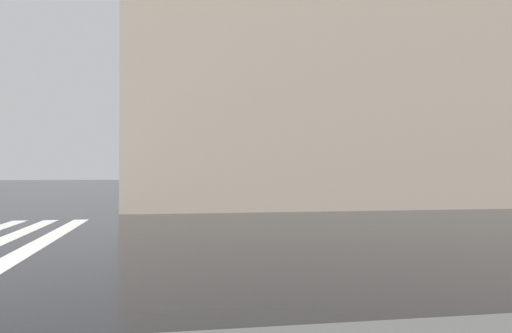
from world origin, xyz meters
TOP-DOWN VIEW (x-y plane):
  - haussmann_block_corner at (21.91, -17.93)m, footprint 18.81×28.16m

SIDE VIEW (x-z plane):
  - haussmann_block_corner at x=21.91m, z-range -0.19..18.11m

